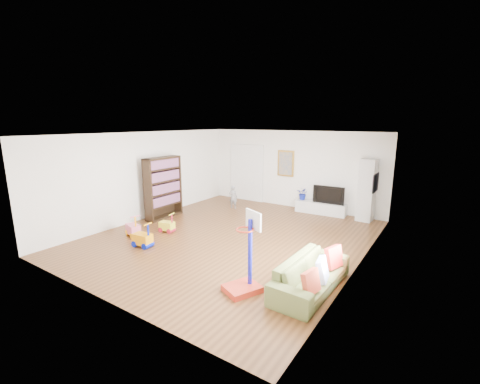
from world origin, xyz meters
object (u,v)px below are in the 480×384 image
Objects in this scene: bookshelf at (163,188)px; sofa at (311,275)px; media_console at (321,208)px; basketball_hoop at (242,253)px.

sofa is (5.61, -1.72, -0.67)m from bookshelf.
media_console is at bearing 19.83° from sofa.
basketball_hoop is at bearing 128.96° from sofa.
basketball_hoop is (4.60, -2.48, -0.22)m from bookshelf.
bookshelf is at bearing -144.74° from media_console.
basketball_hoop is (-1.00, -0.76, 0.45)m from sofa.
sofa is at bearing 61.39° from basketball_hoop.
media_console is 5.14m from sofa.
bookshelf is 1.29× the size of basketball_hoop.
media_console is 0.86× the size of bookshelf.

